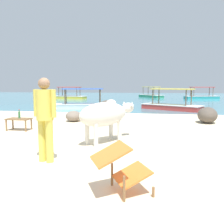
# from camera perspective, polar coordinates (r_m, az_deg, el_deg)

# --- Properties ---
(sand_beach) EXTENTS (18.00, 14.00, 0.04)m
(sand_beach) POSITION_cam_1_polar(r_m,az_deg,el_deg) (5.86, -5.55, -8.43)
(sand_beach) COLOR beige
(sand_beach) RESTS_ON ground
(water_surface) EXTENTS (60.00, 36.00, 0.03)m
(water_surface) POSITION_cam_1_polar(r_m,az_deg,el_deg) (27.56, 6.13, 3.27)
(water_surface) COLOR teal
(water_surface) RESTS_ON ground
(cow) EXTENTS (1.44, 1.83, 1.10)m
(cow) POSITION_cam_1_polar(r_m,az_deg,el_deg) (6.14, -1.59, -0.60)
(cow) COLOR beige
(cow) RESTS_ON sand_beach
(low_bench_table) EXTENTS (0.77, 0.46, 0.40)m
(low_bench_table) POSITION_cam_1_polar(r_m,az_deg,el_deg) (8.42, -21.27, -1.84)
(low_bench_table) COLOR brown
(low_bench_table) RESTS_ON sand_beach
(bottle) EXTENTS (0.07, 0.07, 0.30)m
(bottle) POSITION_cam_1_polar(r_m,az_deg,el_deg) (8.39, -21.18, -0.61)
(bottle) COLOR #2D6B38
(bottle) RESTS_ON low_bench_table
(deck_chair_far) EXTENTS (0.92, 0.82, 0.68)m
(deck_chair_far) POSITION_cam_1_polar(r_m,az_deg,el_deg) (3.37, 2.19, -12.60)
(deck_chair_far) COLOR brown
(deck_chair_far) RESTS_ON sand_beach
(person_standing) EXTENTS (0.50, 0.32, 1.62)m
(person_standing) POSITION_cam_1_polar(r_m,az_deg,el_deg) (4.73, -15.66, -0.29)
(person_standing) COLOR #DBC64C
(person_standing) RESTS_ON sand_beach
(shore_rock_large) EXTENTS (0.82, 0.87, 0.43)m
(shore_rock_large) POSITION_cam_1_polar(r_m,az_deg,el_deg) (9.91, -9.13, -0.97)
(shore_rock_large) COLOR gray
(shore_rock_large) RESTS_ON sand_beach
(shore_rock_medium) EXTENTS (1.22, 1.27, 0.76)m
(shore_rock_medium) POSITION_cam_1_polar(r_m,az_deg,el_deg) (11.38, -1.16, 0.91)
(shore_rock_medium) COLOR brown
(shore_rock_medium) RESTS_ON sand_beach
(shore_rock_small) EXTENTS (1.32, 1.32, 0.75)m
(shore_rock_small) POSITION_cam_1_polar(r_m,az_deg,el_deg) (9.50, -3.03, -0.25)
(shore_rock_small) COLOR #756651
(shore_rock_small) RESTS_ON sand_beach
(shore_rock_flat) EXTENTS (0.89, 1.11, 0.62)m
(shore_rock_flat) POSITION_cam_1_polar(r_m,az_deg,el_deg) (10.08, 21.74, -0.68)
(shore_rock_flat) COLOR brown
(shore_rock_flat) RESTS_ON sand_beach
(boat_red) EXTENTS (3.74, 2.90, 1.29)m
(boat_red) POSITION_cam_1_polar(r_m,az_deg,el_deg) (15.01, 13.91, 1.57)
(boat_red) COLOR #C63833
(boat_red) RESTS_ON water_surface
(boat_yellow) EXTENTS (3.81, 1.74, 1.29)m
(boat_yellow) POSITION_cam_1_polar(r_m,az_deg,el_deg) (26.31, -10.08, 3.69)
(boat_yellow) COLOR gold
(boat_yellow) RESTS_ON water_surface
(boat_white) EXTENTS (3.85, 2.05, 1.29)m
(boat_white) POSITION_cam_1_polar(r_m,az_deg,el_deg) (15.25, -6.92, 1.79)
(boat_white) COLOR white
(boat_white) RESTS_ON water_surface
(boat_green) EXTENTS (3.13, 3.63, 1.29)m
(boat_green) POSITION_cam_1_polar(r_m,az_deg,el_deg) (29.40, 9.22, 3.99)
(boat_green) COLOR #338E66
(boat_green) RESTS_ON water_surface
(boat_teal) EXTENTS (3.85, 2.14, 1.29)m
(boat_teal) POSITION_cam_1_polar(r_m,az_deg,el_deg) (27.71, 20.52, 3.51)
(boat_teal) COLOR teal
(boat_teal) RESTS_ON water_surface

